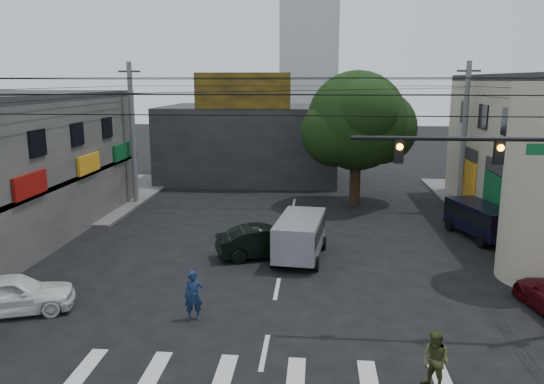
# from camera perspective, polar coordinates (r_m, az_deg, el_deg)

# --- Properties ---
(ground) EXTENTS (160.00, 160.00, 0.00)m
(ground) POSITION_cam_1_polar(r_m,az_deg,el_deg) (19.37, 0.08, -12.62)
(ground) COLOR black
(ground) RESTS_ON ground
(sidewalk_far_left) EXTENTS (16.00, 16.00, 0.15)m
(sidewalk_far_left) POSITION_cam_1_polar(r_m,az_deg,el_deg) (41.32, -23.35, -0.19)
(sidewalk_far_left) COLOR #514F4C
(sidewalk_far_left) RESTS_ON ground
(building_far) EXTENTS (14.00, 10.00, 6.00)m
(building_far) POSITION_cam_1_polar(r_m,az_deg,el_deg) (44.19, -2.27, 5.36)
(building_far) COLOR #232326
(building_far) RESTS_ON ground
(billboard) EXTENTS (7.00, 0.30, 2.60)m
(billboard) POSITION_cam_1_polar(r_m,az_deg,el_deg) (39.05, -3.23, 10.81)
(billboard) COLOR olive
(billboard) RESTS_ON building_far
(street_tree) EXTENTS (6.40, 6.40, 8.70)m
(street_tree) POSITION_cam_1_polar(r_m,az_deg,el_deg) (34.74, 9.12, 7.53)
(street_tree) COLOR black
(street_tree) RESTS_ON ground
(traffic_gantry) EXTENTS (7.10, 0.35, 7.20)m
(traffic_gantry) POSITION_cam_1_polar(r_m,az_deg,el_deg) (18.02, 25.43, 0.48)
(traffic_gantry) COLOR black
(traffic_gantry) RESTS_ON ground
(utility_pole_far_left) EXTENTS (0.32, 0.32, 9.20)m
(utility_pole_far_left) POSITION_cam_1_polar(r_m,az_deg,el_deg) (35.79, -14.77, 6.01)
(utility_pole_far_left) COLOR #59595B
(utility_pole_far_left) RESTS_ON ground
(utility_pole_far_right) EXTENTS (0.32, 0.32, 9.20)m
(utility_pole_far_right) POSITION_cam_1_polar(r_m,az_deg,el_deg) (34.92, 19.94, 5.55)
(utility_pole_far_right) COLOR #59595B
(utility_pole_far_right) RESTS_ON ground
(dark_sedan) EXTENTS (4.26, 5.41, 1.47)m
(dark_sedan) POSITION_cam_1_polar(r_m,az_deg,el_deg) (24.61, -0.77, -5.36)
(dark_sedan) COLOR black
(dark_sedan) RESTS_ON ground
(white_compact) EXTENTS (4.38, 5.28, 1.43)m
(white_compact) POSITION_cam_1_polar(r_m,az_deg,el_deg) (20.97, -26.23, -9.82)
(white_compact) COLOR white
(white_compact) RESTS_ON ground
(silver_minivan) EXTENTS (4.89, 2.88, 1.92)m
(silver_minivan) POSITION_cam_1_polar(r_m,az_deg,el_deg) (24.39, 3.02, -4.98)
(silver_minivan) COLOR gray
(silver_minivan) RESTS_ON ground
(navy_van) EXTENTS (5.33, 4.05, 1.77)m
(navy_van) POSITION_cam_1_polar(r_m,az_deg,el_deg) (29.50, 21.48, -2.97)
(navy_van) COLOR black
(navy_van) RESTS_ON ground
(traffic_officer) EXTENTS (0.82, 0.70, 1.72)m
(traffic_officer) POSITION_cam_1_polar(r_m,az_deg,el_deg) (18.57, -8.44, -10.97)
(traffic_officer) COLOR #132544
(traffic_officer) RESTS_ON ground
(pedestrian_olive) EXTENTS (1.43, 1.42, 1.65)m
(pedestrian_olive) POSITION_cam_1_polar(r_m,az_deg,el_deg) (15.21, 17.17, -16.99)
(pedestrian_olive) COLOR #3D431F
(pedestrian_olive) RESTS_ON ground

